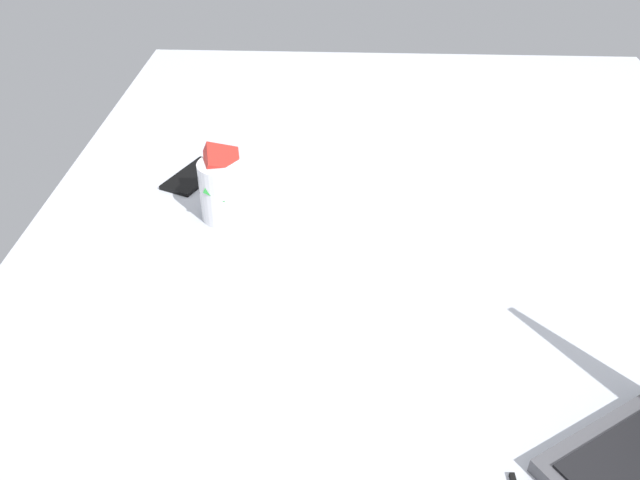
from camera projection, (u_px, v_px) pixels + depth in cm
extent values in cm
cube|color=#B7BCC6|center=(411.00, 262.00, 127.61)|extent=(180.00, 140.00, 18.00)
cylinder|color=silver|center=(225.00, 190.00, 121.05)|extent=(9.00, 9.00, 11.00)
cube|color=blue|center=(225.00, 197.00, 122.07)|extent=(6.82, 6.44, 6.79)
cube|color=#268C33|center=(220.00, 186.00, 118.48)|extent=(5.42, 5.30, 6.13)
cube|color=red|center=(222.00, 160.00, 119.00)|extent=(7.59, 7.31, 6.02)
cube|color=black|center=(194.00, 176.00, 135.69)|extent=(15.56, 11.90, 0.80)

